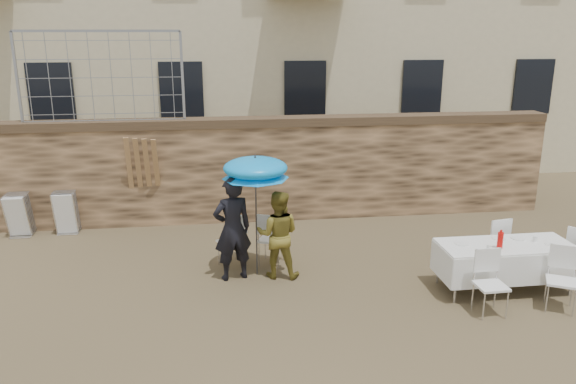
{
  "coord_description": "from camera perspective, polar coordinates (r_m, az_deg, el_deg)",
  "views": [
    {
      "loc": [
        -0.77,
        -6.77,
        4.03
      ],
      "look_at": [
        0.4,
        2.2,
        1.4
      ],
      "focal_mm": 35.0,
      "sensor_mm": 36.0,
      "label": 1
    }
  ],
  "objects": [
    {
      "name": "ground",
      "position": [
        7.92,
        -0.84,
        -14.39
      ],
      "size": [
        80.0,
        80.0,
        0.0
      ],
      "primitive_type": "plane",
      "color": "brown",
      "rests_on": "ground"
    },
    {
      "name": "stone_wall",
      "position": [
        12.15,
        -3.58,
        2.22
      ],
      "size": [
        13.0,
        0.5,
        2.2
      ],
      "primitive_type": "cube",
      "color": "brown",
      "rests_on": "ground"
    },
    {
      "name": "chain_link_fence",
      "position": [
        12.02,
        -18.45,
        10.96
      ],
      "size": [
        3.2,
        0.06,
        1.8
      ],
      "primitive_type": null,
      "color": "gray",
      "rests_on": "stone_wall"
    },
    {
      "name": "man_suit",
      "position": [
        9.26,
        -5.66,
        -3.75
      ],
      "size": [
        0.73,
        0.58,
        1.76
      ],
      "primitive_type": "imported",
      "rotation": [
        0.0,
        0.0,
        3.41
      ],
      "color": "black",
      "rests_on": "ground"
    },
    {
      "name": "woman_dress",
      "position": [
        9.36,
        -1.03,
        -4.33
      ],
      "size": [
        0.84,
        0.71,
        1.5
      ],
      "primitive_type": "imported",
      "rotation": [
        0.0,
        0.0,
        2.92
      ],
      "color": "#A08E31",
      "rests_on": "ground"
    },
    {
      "name": "umbrella",
      "position": [
        9.11,
        -3.33,
        2.06
      ],
      "size": [
        1.1,
        1.1,
        1.92
      ],
      "color": "#3F3F44",
      "rests_on": "ground"
    },
    {
      "name": "couple_chair_left",
      "position": [
        9.92,
        -5.71,
        -4.85
      ],
      "size": [
        0.66,
        0.66,
        0.96
      ],
      "primitive_type": null,
      "rotation": [
        0.0,
        0.0,
        3.69
      ],
      "color": "white",
      "rests_on": "ground"
    },
    {
      "name": "couple_chair_right",
      "position": [
        9.96,
        -1.67,
        -4.68
      ],
      "size": [
        0.63,
        0.63,
        0.96
      ],
      "primitive_type": null,
      "rotation": [
        0.0,
        0.0,
        2.72
      ],
      "color": "white",
      "rests_on": "ground"
    },
    {
      "name": "banquet_table",
      "position": [
        9.53,
        21.3,
        -5.21
      ],
      "size": [
        2.1,
        0.85,
        0.78
      ],
      "color": "white",
      "rests_on": "ground"
    },
    {
      "name": "soda_bottle",
      "position": [
        9.25,
        20.75,
        -4.63
      ],
      "size": [
        0.09,
        0.09,
        0.26
      ],
      "primitive_type": "cylinder",
      "color": "red",
      "rests_on": "banquet_table"
    },
    {
      "name": "table_chair_front_left",
      "position": [
        8.74,
        19.95,
        -8.78
      ],
      "size": [
        0.5,
        0.5,
        0.96
      ],
      "primitive_type": null,
      "rotation": [
        0.0,
        0.0,
        0.03
      ],
      "color": "white",
      "rests_on": "ground"
    },
    {
      "name": "table_chair_front_right",
      "position": [
        9.28,
        26.06,
        -8.02
      ],
      "size": [
        0.65,
        0.65,
        0.96
      ],
      "primitive_type": null,
      "rotation": [
        0.0,
        0.0,
        -0.49
      ],
      "color": "white",
      "rests_on": "ground"
    },
    {
      "name": "table_chair_back",
      "position": [
        10.36,
        20.06,
        -4.86
      ],
      "size": [
        0.56,
        0.56,
        0.96
      ],
      "primitive_type": null,
      "rotation": [
        0.0,
        0.0,
        3.33
      ],
      "color": "white",
      "rests_on": "ground"
    },
    {
      "name": "chair_stack_left",
      "position": [
        12.62,
        -25.44,
        -1.86
      ],
      "size": [
        0.46,
        0.47,
        0.92
      ],
      "primitive_type": null,
      "color": "white",
      "rests_on": "ground"
    },
    {
      "name": "chair_stack_right",
      "position": [
        12.36,
        -21.48,
        -1.74
      ],
      "size": [
        0.46,
        0.4,
        0.92
      ],
      "primitive_type": null,
      "color": "white",
      "rests_on": "ground"
    },
    {
      "name": "wood_planks",
      "position": [
        11.98,
        -14.24,
        1.05
      ],
      "size": [
        0.7,
        0.2,
        2.0
      ],
      "primitive_type": null,
      "color": "#A37749",
      "rests_on": "ground"
    }
  ]
}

